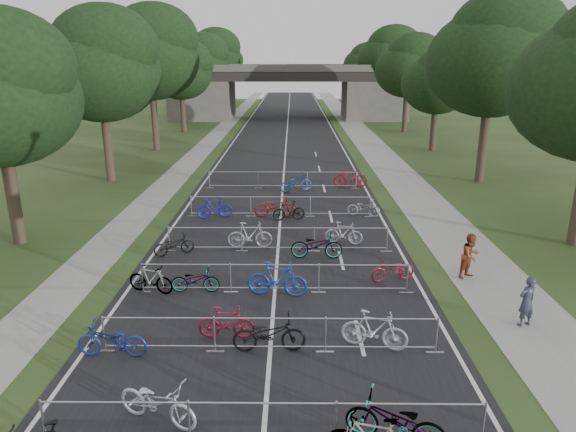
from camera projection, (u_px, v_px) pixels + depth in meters
The scene contains 45 objects.
road at pixel (287, 134), 55.20m from camera, with size 11.00×140.00×0.01m, color black.
sidewalk_right at pixel (361, 134), 55.14m from camera, with size 3.00×140.00×0.01m, color gray.
sidewalk_left at pixel (217, 134), 55.27m from camera, with size 2.00×140.00×0.01m, color gray.
lane_markings at pixel (287, 134), 55.21m from camera, with size 0.12×140.00×0.00m, color silver.
overpass_bridge at pixel (288, 92), 68.50m from camera, with size 31.00×8.00×7.05m.
tree_left_1 at pixel (101, 67), 32.06m from camera, with size 7.56×7.56×11.53m.
tree_right_1 at pixel (495, 57), 31.67m from camera, with size 8.18×8.18×12.47m.
tree_left_2 at pixel (151, 55), 43.28m from camera, with size 8.40×8.40×12.81m.
tree_right_2 at pixel (439, 81), 43.72m from camera, with size 6.16×6.16×9.39m.
tree_left_3 at pixel (181, 71), 55.23m from camera, with size 6.72×6.72×10.25m.
tree_right_3 at pixel (409, 67), 54.89m from camera, with size 7.17×7.17×10.93m.
tree_left_4 at pixel (200, 62), 66.45m from camera, with size 7.56×7.56×11.53m.
tree_right_4 at pixel (390, 58), 66.07m from camera, with size 8.18×8.18×12.47m.
tree_left_5 at pixel (214, 56), 77.68m from camera, with size 8.40×8.40×12.81m.
tree_right_5 at pixel (375, 71), 78.11m from camera, with size 6.16×6.16×9.39m.
tree_left_6 at pixel (224, 66), 89.63m from camera, with size 6.72×6.72×10.25m.
tree_right_6 at pixel (364, 64), 89.29m from camera, with size 7.17×7.17×10.93m.
barrier_row_1 at pixel (263, 424), 10.71m from camera, with size 9.70×0.08×1.10m.
barrier_row_2 at pixel (270, 335), 14.15m from camera, with size 9.70×0.08×1.10m.
barrier_row_3 at pixel (275, 278), 17.78m from camera, with size 9.70×0.08×1.10m.
barrier_row_4 at pixel (278, 239), 21.60m from camera, with size 9.70×0.08×1.10m.
barrier_row_5 at pixel (280, 206), 26.38m from camera, with size 9.70×0.08×1.10m.
barrier_row_6 at pixel (283, 180), 32.11m from camera, with size 9.70×0.08×1.10m.
bike_5 at pixel (158, 402), 11.40m from camera, with size 0.71×2.03×1.07m, color silver.
bike_7 at pixel (395, 422), 10.72m from camera, with size 0.75×2.14×1.12m, color #9EA1A6.
bike_8 at pixel (112, 340), 13.94m from camera, with size 0.67×1.92×1.01m, color navy.
bike_9 at pixel (226, 323), 14.87m from camera, with size 0.47×1.67×1.00m, color maroon.
bike_10 at pixel (269, 334), 14.21m from camera, with size 0.71×2.03×1.07m, color black.
bike_11 at pixel (374, 330), 14.35m from camera, with size 0.53×1.89×1.13m, color #B1B2B9.
bike_12 at pixel (151, 279), 17.78m from camera, with size 0.48×1.71×1.03m, color #9EA1A6.
bike_13 at pixel (195, 280), 17.86m from camera, with size 0.59×1.68×0.88m, color #9EA1A6.
bike_14 at pixel (277, 279), 17.50m from camera, with size 0.59×2.08×1.25m, color #1C389A.
bike_15 at pixel (393, 270), 18.76m from camera, with size 0.59×1.69×0.89m, color maroon.
bike_16 at pixel (174, 245), 21.25m from camera, with size 0.58×1.67×0.88m, color black.
bike_17 at pixel (250, 235), 21.97m from camera, with size 0.55×1.93×1.16m, color #96979D.
bike_18 at pixel (317, 245), 20.87m from camera, with size 0.73×2.10×1.10m, color #9EA1A6.
bike_19 at pixel (344, 233), 22.47m from camera, with size 0.47×1.67×1.00m, color #A5A5AD.
bike_20 at pixel (215, 208), 26.12m from camera, with size 0.51×1.81×1.09m, color navy.
bike_21 at pixel (275, 207), 26.28m from camera, with size 0.75×2.14×1.13m, color maroon.
bike_22 at pixel (289, 211), 25.78m from camera, with size 0.47×1.66×0.99m, color black.
bike_23 at pixel (364, 208), 26.49m from camera, with size 0.59×1.69×0.89m, color gray.
bike_26 at pixel (296, 183), 31.32m from camera, with size 0.74×2.13×1.12m, color #1A4390.
bike_27 at pixel (351, 178), 32.36m from camera, with size 0.59×2.10×1.26m, color maroon.
pedestrian_a at pixel (527, 302), 15.49m from camera, with size 0.59×0.39×1.62m, color #2D2E43.
pedestrian_b at pixel (470, 256), 18.93m from camera, with size 0.83×0.65×1.70m, color brown.
Camera 1 is at (0.61, -5.35, 7.85)m, focal length 32.00 mm.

